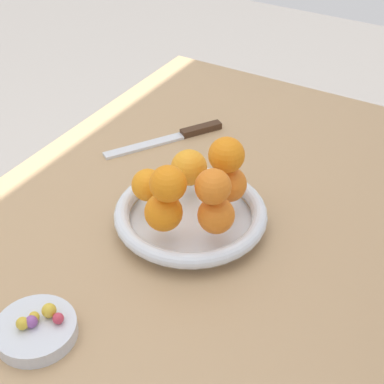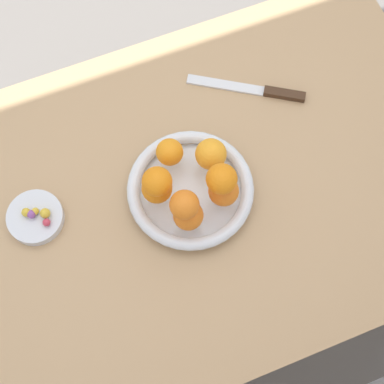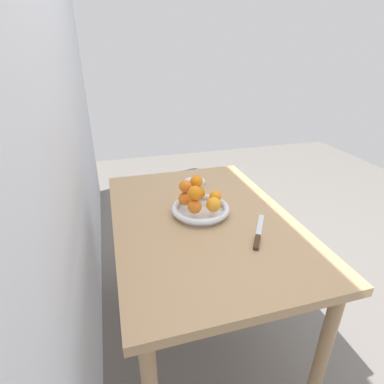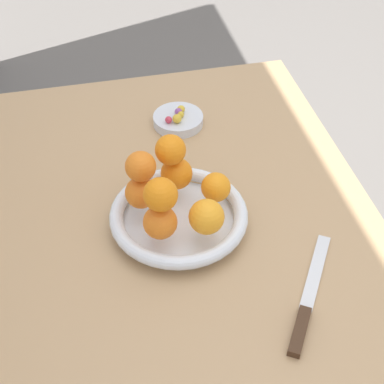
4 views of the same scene
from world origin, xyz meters
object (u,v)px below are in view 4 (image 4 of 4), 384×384
at_px(orange_5, 160,195).
at_px(orange_7, 141,166).
at_px(orange_3, 207,217).
at_px(candy_ball_4, 181,114).
at_px(orange_4, 216,187).
at_px(dining_table, 183,267).
at_px(orange_2, 160,222).
at_px(candy_ball_3, 177,119).
at_px(candy_ball_1, 181,109).
at_px(candy_ball_0, 178,112).
at_px(orange_0, 177,173).
at_px(knife, 307,302).
at_px(candy_dish, 178,120).
at_px(fruit_bowl, 181,217).
at_px(orange_1, 141,193).
at_px(candy_ball_2, 169,120).
at_px(orange_6, 171,150).

height_order(orange_5, orange_7, orange_5).
distance_m(orange_3, candy_ball_4, 0.36).
bearing_deg(orange_4, dining_table, 121.37).
relative_size(orange_2, candy_ball_3, 2.94).
relative_size(orange_2, candy_ball_1, 3.35).
bearing_deg(candy_ball_3, candy_ball_0, -17.66).
bearing_deg(candy_ball_1, orange_4, -179.73).
bearing_deg(orange_0, orange_2, 155.78).
distance_m(orange_5, candy_ball_0, 0.38).
relative_size(orange_3, orange_4, 1.15).
height_order(orange_4, knife, orange_4).
distance_m(orange_3, orange_7, 0.15).
distance_m(orange_0, orange_7, 0.09).
distance_m(candy_ball_3, knife, 0.52).
relative_size(orange_3, candy_ball_1, 3.53).
height_order(dining_table, orange_7, orange_7).
height_order(candy_ball_4, knife, candy_ball_4).
xyz_separation_m(orange_7, candy_ball_0, (0.28, -0.12, -0.10)).
bearing_deg(candy_ball_3, candy_dish, -16.61).
relative_size(candy_ball_3, knife, 0.09).
bearing_deg(orange_5, fruit_bowl, -42.50).
xyz_separation_m(orange_4, candy_ball_3, (0.27, 0.02, -0.04)).
distance_m(orange_2, orange_5, 0.06).
relative_size(candy_dish, candy_ball_0, 6.56).
bearing_deg(candy_ball_4, candy_ball_1, -12.95).
bearing_deg(orange_0, orange_5, 156.32).
distance_m(candy_dish, candy_ball_3, 0.03).
bearing_deg(orange_0, candy_ball_3, -11.74).
relative_size(candy_ball_4, knife, 0.06).
bearing_deg(orange_1, orange_0, -63.74).
bearing_deg(orange_4, candy_ball_0, 1.79).
bearing_deg(orange_2, candy_ball_2, -13.24).
distance_m(orange_7, knife, 0.36).
relative_size(orange_4, orange_6, 0.97).
relative_size(orange_2, orange_7, 1.08).
relative_size(candy_dish, orange_6, 1.98).
relative_size(orange_3, candy_ball_0, 3.67).
distance_m(orange_7, candy_ball_0, 0.32).
xyz_separation_m(orange_4, orange_6, (0.05, 0.07, 0.06)).
xyz_separation_m(fruit_bowl, orange_3, (-0.06, -0.03, 0.05)).
distance_m(orange_3, candy_ball_1, 0.38).
bearing_deg(candy_dish, orange_2, 163.70).
height_order(orange_3, orange_5, orange_5).
bearing_deg(candy_ball_4, orange_1, 154.38).
height_order(fruit_bowl, orange_1, orange_1).
xyz_separation_m(fruit_bowl, candy_ball_1, (0.32, -0.07, 0.01)).
bearing_deg(candy_ball_4, dining_table, 168.43).
distance_m(orange_6, candy_ball_1, 0.28).
bearing_deg(knife, orange_0, 29.08).
bearing_deg(candy_dish, orange_0, 167.79).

